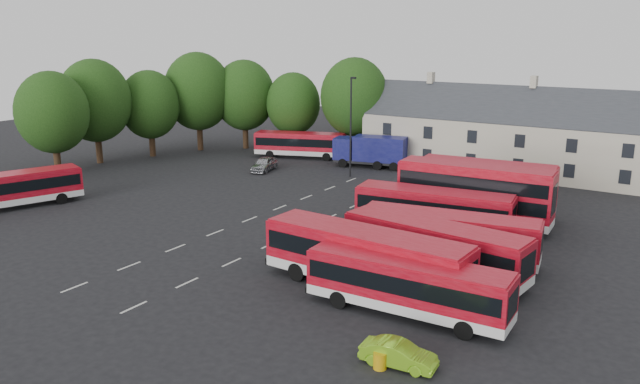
{
  "coord_description": "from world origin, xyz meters",
  "views": [
    {
      "loc": [
        30.01,
        -34.48,
        14.3
      ],
      "look_at": [
        4.61,
        5.07,
        2.2
      ],
      "focal_mm": 35.0,
      "sensor_mm": 36.0,
      "label": 1
    }
  ],
  "objects": [
    {
      "name": "ground",
      "position": [
        0.0,
        0.0,
        0.0
      ],
      "size": [
        140.0,
        140.0,
        0.0
      ],
      "primitive_type": "plane",
      "color": "black",
      "rests_on": "ground"
    },
    {
      "name": "bus_row_e",
      "position": [
        13.41,
        6.69,
        1.93
      ],
      "size": [
        11.59,
        4.08,
        3.21
      ],
      "rotation": [
        0.0,
        0.0,
        0.13
      ],
      "color": "silver",
      "rests_on": "ground"
    },
    {
      "name": "bus_dd_north",
      "position": [
        15.08,
        13.4,
        2.47
      ],
      "size": [
        10.77,
        3.43,
        4.34
      ],
      "rotation": [
        0.0,
        0.0,
        0.1
      ],
      "color": "silver",
      "rests_on": "ground"
    },
    {
      "name": "bus_north",
      "position": [
        -10.63,
        24.55,
        1.79
      ],
      "size": [
        10.69,
        5.87,
        2.97
      ],
      "rotation": [
        0.0,
        0.0,
        0.35
      ],
      "color": "silver",
      "rests_on": "ground"
    },
    {
      "name": "grit_bin",
      "position": [
        18.98,
        -12.44,
        0.38
      ],
      "size": [
        0.6,
        0.6,
        0.75
      ],
      "primitive_type": "cylinder",
      "color": "#CD980C",
      "rests_on": "ground"
    },
    {
      "name": "bus_row_d",
      "position": [
        16.55,
        1.55,
        1.91
      ],
      "size": [
        11.52,
        4.39,
        3.18
      ],
      "rotation": [
        0.0,
        0.0,
        0.17
      ],
      "color": "silver",
      "rests_on": "ground"
    },
    {
      "name": "bus_dd_south",
      "position": [
        15.26,
        10.05,
        2.67
      ],
      "size": [
        11.59,
        3.37,
        4.69
      ],
      "rotation": [
        0.0,
        0.0,
        0.06
      ],
      "color": "silver",
      "rests_on": "ground"
    },
    {
      "name": "treeline",
      "position": [
        -20.74,
        19.36,
        6.68
      ],
      "size": [
        29.92,
        32.59,
        12.01
      ],
      "color": "black",
      "rests_on": "ground"
    },
    {
      "name": "lamppost",
      "position": [
        -0.79,
        19.19,
        5.36
      ],
      "size": [
        0.7,
        0.41,
        10.04
      ],
      "rotation": [
        0.0,
        0.0,
        -0.29
      ],
      "color": "black",
      "rests_on": "ground"
    },
    {
      "name": "box_truck",
      "position": [
        -1.25,
        24.43,
        1.91
      ],
      "size": [
        8.11,
        4.13,
        3.4
      ],
      "rotation": [
        0.0,
        0.0,
        0.23
      ],
      "color": "black",
      "rests_on": "ground"
    },
    {
      "name": "bus_row_c",
      "position": [
        16.68,
        -1.07,
        1.95
      ],
      "size": [
        11.7,
        3.88,
        3.25
      ],
      "rotation": [
        0.0,
        0.0,
        -0.11
      ],
      "color": "silver",
      "rests_on": "ground"
    },
    {
      "name": "bus_west",
      "position": [
        -18.58,
        -5.96,
        1.79
      ],
      "size": [
        5.71,
        10.75,
        2.98
      ],
      "rotation": [
        0.0,
        0.0,
        1.24
      ],
      "color": "silver",
      "rests_on": "ground"
    },
    {
      "name": "bus_row_b",
      "position": [
        14.25,
        -5.16,
        2.09
      ],
      "size": [
        12.44,
        3.43,
        3.48
      ],
      "rotation": [
        0.0,
        0.0,
        -0.05
      ],
      "color": "silver",
      "rests_on": "ground"
    },
    {
      "name": "bus_row_a",
      "position": [
        17.67,
        -6.92,
        1.82
      ],
      "size": [
        10.79,
        2.86,
        3.03
      ],
      "rotation": [
        0.0,
        0.0,
        0.04
      ],
      "color": "silver",
      "rests_on": "ground"
    },
    {
      "name": "terrace_houses",
      "position": [
        14.0,
        30.0,
        3.86
      ],
      "size": [
        35.7,
        7.13,
        10.06
      ],
      "color": "beige",
      "rests_on": "ground"
    },
    {
      "name": "lane_markings",
      "position": [
        2.5,
        2.0,
        0.01
      ],
      "size": [
        5.15,
        33.8,
        0.01
      ],
      "color": "beige",
      "rests_on": "ground"
    },
    {
      "name": "silver_car",
      "position": [
        -9.87,
        16.68,
        0.73
      ],
      "size": [
        2.79,
        4.59,
        1.46
      ],
      "primitive_type": "imported",
      "rotation": [
        0.0,
        0.0,
        0.26
      ],
      "color": "#9D9FA4",
      "rests_on": "ground"
    },
    {
      "name": "lime_car",
      "position": [
        19.55,
        -11.8,
        0.56
      ],
      "size": [
        3.51,
        1.5,
        1.13
      ],
      "primitive_type": "imported",
      "rotation": [
        0.0,
        0.0,
        1.66
      ],
      "color": "#7DC11D",
      "rests_on": "ground"
    }
  ]
}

